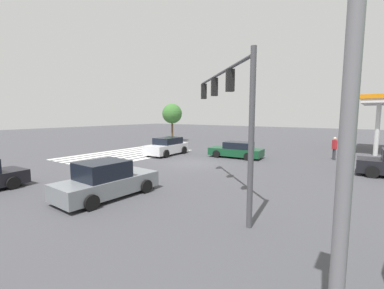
# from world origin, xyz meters

# --- Properties ---
(ground_plane) EXTENTS (118.17, 118.17, 0.00)m
(ground_plane) POSITION_xyz_m (0.00, 0.00, 0.00)
(ground_plane) COLOR #47474C
(crosswalk_markings) EXTENTS (11.28, 6.30, 0.01)m
(crosswalk_markings) POSITION_xyz_m (0.00, -7.17, 0.00)
(crosswalk_markings) COLOR silver
(crosswalk_markings) RESTS_ON ground_plane
(traffic_signal_mast) EXTENTS (5.35, 5.35, 5.61)m
(traffic_signal_mast) POSITION_xyz_m (5.90, 5.90, 4.23)
(traffic_signal_mast) COLOR #47474C
(traffic_signal_mast) RESTS_ON ground_plane
(car_0) EXTENTS (4.40, 2.30, 1.54)m
(car_0) POSITION_xyz_m (-1.90, -4.09, 0.73)
(car_0) COLOR silver
(car_0) RESTS_ON ground_plane
(car_1) EXTENTS (2.27, 4.50, 1.32)m
(car_1) POSITION_xyz_m (-4.12, 1.62, 0.62)
(car_1) COLOR #144728
(car_1) RESTS_ON ground_plane
(car_4) EXTENTS (4.49, 2.20, 1.60)m
(car_4) POSITION_xyz_m (8.57, 1.53, 0.71)
(car_4) COLOR gray
(car_4) RESTS_ON ground_plane
(pedestrian) EXTENTS (0.41, 0.40, 1.81)m
(pedestrian) POSITION_xyz_m (-7.60, 8.41, 1.03)
(pedestrian) COLOR #38383D
(pedestrian) RESTS_ON ground_plane
(street_light_pole_a) EXTENTS (0.80, 0.36, 7.24)m
(street_light_pole_a) POSITION_xyz_m (12.26, 10.69, 4.40)
(street_light_pole_a) COLOR slate
(street_light_pole_a) RESTS_ON ground_plane
(tree_corner_b) EXTENTS (2.61, 2.61, 5.00)m
(tree_corner_b) POSITION_xyz_m (-10.97, -11.06, 3.67)
(tree_corner_b) COLOR brown
(tree_corner_b) RESTS_ON ground_plane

